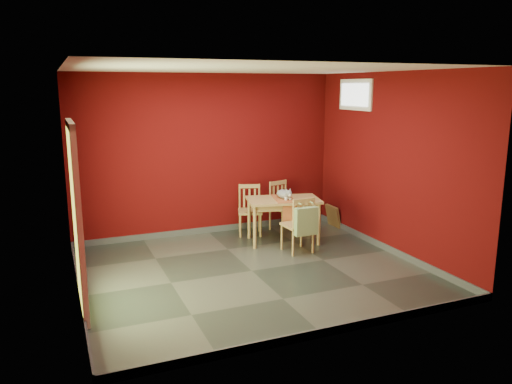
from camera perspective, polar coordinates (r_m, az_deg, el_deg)
name	(u,v)px	position (r m, az deg, el deg)	size (l,w,h in m)	color
ground	(252,271)	(6.94, -0.49, -8.99)	(4.50, 4.50, 0.00)	#2D342D
room_shell	(252,267)	(6.92, -0.49, -8.61)	(4.50, 4.50, 4.50)	#4B0708
doorway	(76,214)	(5.77, -19.92, -2.37)	(0.06, 1.01, 2.13)	#B7D838
window	(355,95)	(8.41, 11.28, 10.85)	(0.05, 0.90, 0.50)	white
outlet_plate	(292,207)	(9.21, 4.10, -1.75)	(0.08, 0.01, 0.12)	silver
dining_table	(283,204)	(8.03, 3.15, -1.40)	(1.26, 0.90, 0.72)	#A5854D
table_runner	(286,203)	(7.93, 3.48, -1.28)	(0.43, 0.69, 0.32)	#994E27
chair_far_left	(250,209)	(8.50, -0.71, -1.98)	(0.50, 0.50, 0.84)	#A5854D
chair_far_right	(282,206)	(8.74, 3.05, -1.55)	(0.49, 0.49, 0.86)	#A5854D
chair_near	(299,224)	(7.58, 4.92, -3.66)	(0.43, 0.43, 0.87)	#A5854D
tote_bag	(306,221)	(7.38, 5.75, -3.33)	(0.35, 0.20, 0.49)	#7A9660
cat	(284,192)	(8.01, 3.20, -0.05)	(0.21, 0.40, 0.20)	slate
picture_frame	(333,216)	(9.10, 8.79, -2.73)	(0.13, 0.39, 0.39)	brown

